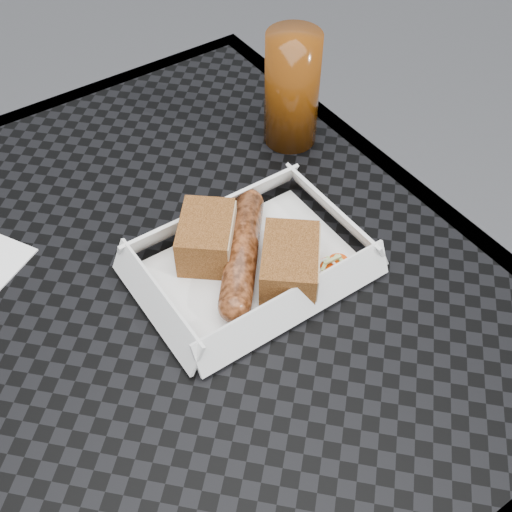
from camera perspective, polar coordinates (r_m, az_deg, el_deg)
The scene contains 7 objects.
patio_table at distance 0.76m, azimuth -10.84°, elevation -7.68°, with size 0.80×0.80×0.74m.
food_tray at distance 0.72m, azimuth -0.45°, elevation -0.98°, with size 0.22×0.15×0.00m, color white.
bratwurst at distance 0.71m, azimuth -1.23°, elevation 0.42°, with size 0.13×0.15×0.03m.
bread_near at distance 0.71m, azimuth -4.43°, elevation 1.66°, with size 0.08×0.06×0.05m, color brown.
bread_far at distance 0.69m, azimuth 3.01°, elevation -0.64°, with size 0.09×0.06×0.05m, color brown.
veg_garnish at distance 0.72m, azimuth 6.90°, elevation -0.98°, with size 0.03×0.03×0.00m.
drink_glass at distance 0.84m, azimuth 3.21°, elevation 14.53°, with size 0.07×0.07×0.15m, color #572807.
Camera 1 is at (-0.12, -0.42, 1.29)m, focal length 45.00 mm.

